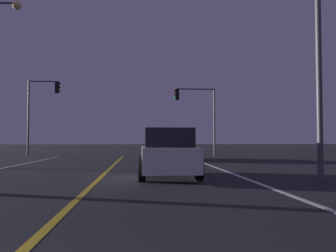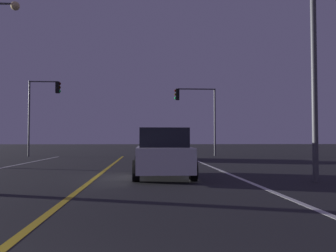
{
  "view_description": "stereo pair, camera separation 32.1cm",
  "coord_description": "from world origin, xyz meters",
  "px_view_note": "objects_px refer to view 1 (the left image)",
  "views": [
    {
      "loc": [
        1.38,
        -1.16,
        1.32
      ],
      "look_at": [
        3.43,
        25.48,
        2.33
      ],
      "focal_mm": 38.18,
      "sensor_mm": 36.0,
      "label": 1
    },
    {
      "loc": [
        1.7,
        -1.16,
        1.32
      ],
      "look_at": [
        3.43,
        25.48,
        2.33
      ],
      "focal_mm": 38.18,
      "sensor_mm": 36.0,
      "label": 2
    }
  ],
  "objects_px": {
    "traffic_light_near_right": "(195,106)",
    "car_lead_same_lane": "(168,154)",
    "car_ahead_far": "(164,147)",
    "street_lamp_right_near": "(300,33)",
    "traffic_light_near_left": "(43,101)"
  },
  "relations": [
    {
      "from": "traffic_light_near_right",
      "to": "car_ahead_far",
      "type": "bearing_deg",
      "value": 60.86
    },
    {
      "from": "car_lead_same_lane",
      "to": "traffic_light_near_left",
      "type": "distance_m",
      "value": 18.43
    },
    {
      "from": "car_ahead_far",
      "to": "car_lead_same_lane",
      "type": "bearing_deg",
      "value": 176.85
    },
    {
      "from": "car_ahead_far",
      "to": "car_lead_same_lane",
      "type": "distance_m",
      "value": 10.88
    },
    {
      "from": "traffic_light_near_left",
      "to": "car_lead_same_lane",
      "type": "bearing_deg",
      "value": -61.73
    },
    {
      "from": "traffic_light_near_right",
      "to": "street_lamp_right_near",
      "type": "distance_m",
      "value": 17.69
    },
    {
      "from": "car_ahead_far",
      "to": "car_lead_same_lane",
      "type": "relative_size",
      "value": 1.0
    },
    {
      "from": "traffic_light_near_right",
      "to": "car_lead_same_lane",
      "type": "bearing_deg",
      "value": 77.87
    },
    {
      "from": "street_lamp_right_near",
      "to": "traffic_light_near_right",
      "type": "bearing_deg",
      "value": -87.91
    },
    {
      "from": "traffic_light_near_left",
      "to": "car_ahead_far",
      "type": "bearing_deg",
      "value": -28.95
    },
    {
      "from": "traffic_light_near_right",
      "to": "street_lamp_right_near",
      "type": "height_order",
      "value": "street_lamp_right_near"
    },
    {
      "from": "car_lead_same_lane",
      "to": "traffic_light_near_left",
      "type": "height_order",
      "value": "traffic_light_near_left"
    },
    {
      "from": "car_ahead_far",
      "to": "street_lamp_right_near",
      "type": "xyz_separation_m",
      "value": [
        3.47,
        -12.59,
        3.84
      ]
    },
    {
      "from": "car_lead_same_lane",
      "to": "traffic_light_near_right",
      "type": "relative_size",
      "value": 0.79
    },
    {
      "from": "car_ahead_far",
      "to": "street_lamp_right_near",
      "type": "distance_m",
      "value": 13.62
    }
  ]
}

